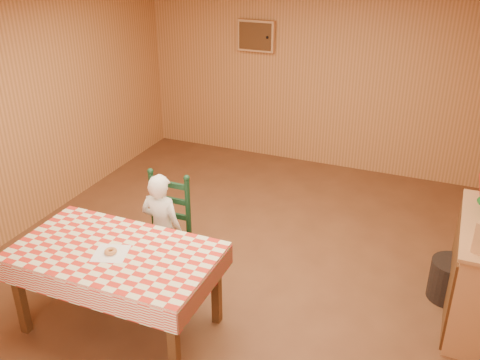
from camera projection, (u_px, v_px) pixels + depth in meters
name	position (u px, v px, depth m)	size (l,w,h in m)	color
ground	(232.00, 275.00, 5.28)	(6.00, 6.00, 0.00)	brown
cabin_walls	(254.00, 80.00, 4.93)	(5.10, 6.05, 2.65)	#BC7A44
dining_table	(116.00, 259.00, 4.31)	(1.66, 0.96, 0.77)	#512E15
ladder_chair	(166.00, 232.00, 5.05)	(0.44, 0.40, 1.08)	black
seated_child	(162.00, 229.00, 4.97)	(0.41, 0.27, 1.12)	white
napkin	(111.00, 253.00, 4.24)	(0.26, 0.26, 0.00)	white
donut	(111.00, 251.00, 4.23)	(0.10, 0.10, 0.03)	#C68147
storage_bin	(451.00, 280.00, 4.88)	(0.38, 0.38, 0.38)	black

